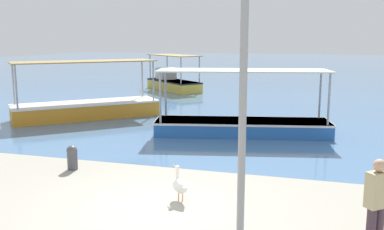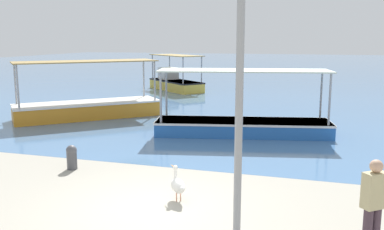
# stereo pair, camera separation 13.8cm
# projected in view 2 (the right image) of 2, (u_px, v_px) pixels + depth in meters

# --- Properties ---
(ground) EXTENTS (120.00, 120.00, 0.00)m
(ground) POSITION_uv_depth(u_px,v_px,m) (147.00, 209.00, 9.30)
(ground) COLOR #9F998A
(harbor_water) EXTENTS (110.00, 90.00, 0.00)m
(harbor_water) POSITION_uv_depth(u_px,v_px,m) (292.00, 67.00, 54.56)
(harbor_water) COLOR teal
(harbor_water) RESTS_ON ground
(fishing_boat_outer) EXTENTS (6.10, 5.79, 2.64)m
(fishing_boat_outer) POSITION_uv_depth(u_px,v_px,m) (88.00, 106.00, 19.86)
(fishing_boat_outer) COLOR orange
(fishing_boat_outer) RESTS_ON harbor_water
(fishing_boat_near_left) EXTENTS (6.86, 3.06, 2.49)m
(fishing_boat_near_left) POSITION_uv_depth(u_px,v_px,m) (243.00, 122.00, 16.40)
(fishing_boat_near_left) COLOR #2660AE
(fishing_boat_near_left) RESTS_ON harbor_water
(fishing_boat_far_left) EXTENTS (4.89, 4.61, 2.49)m
(fishing_boat_far_left) POSITION_uv_depth(u_px,v_px,m) (175.00, 82.00, 30.50)
(fishing_boat_far_left) COLOR gold
(fishing_boat_far_left) RESTS_ON harbor_water
(pelican) EXTENTS (0.61, 0.68, 0.80)m
(pelican) POSITION_uv_depth(u_px,v_px,m) (178.00, 185.00, 9.72)
(pelican) COLOR #E0997A
(pelican) RESTS_ON ground
(lamp_post) EXTENTS (0.28, 0.28, 5.73)m
(lamp_post) POSITION_uv_depth(u_px,v_px,m) (240.00, 64.00, 7.37)
(lamp_post) COLOR gray
(lamp_post) RESTS_ON ground
(mooring_bollard) EXTENTS (0.30, 0.30, 0.70)m
(mooring_bollard) POSITION_uv_depth(u_px,v_px,m) (72.00, 156.00, 12.08)
(mooring_bollard) COLOR #47474C
(mooring_bollard) RESTS_ON ground
(fisherman_standing) EXTENTS (0.45, 0.42, 1.69)m
(fisherman_standing) POSITION_uv_depth(u_px,v_px,m) (373.00, 205.00, 7.19)
(fisherman_standing) COLOR #42303B
(fisherman_standing) RESTS_ON ground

